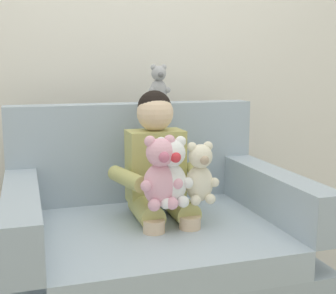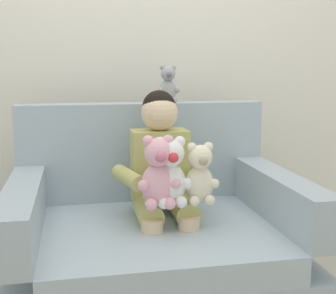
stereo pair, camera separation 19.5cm
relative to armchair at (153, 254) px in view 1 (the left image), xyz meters
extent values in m
cube|color=silver|center=(0.00, 0.76, 0.99)|extent=(6.00, 0.10, 2.60)
cube|color=#9EADBC|center=(0.00, -0.04, -0.14)|extent=(1.26, 0.98, 0.36)
cube|color=#A6B6C6|center=(0.00, -0.11, 0.10)|extent=(0.98, 0.84, 0.12)
cube|color=#9EADBC|center=(0.00, 0.38, 0.41)|extent=(1.26, 0.14, 0.50)
cube|color=#9EADBC|center=(-0.56, -0.11, 0.27)|extent=(0.14, 0.84, 0.21)
cube|color=#9EADBC|center=(0.56, -0.11, 0.27)|extent=(0.14, 0.84, 0.21)
cube|color=tan|center=(0.04, 0.11, 0.39)|extent=(0.26, 0.16, 0.34)
sphere|color=beige|center=(0.04, 0.11, 0.64)|extent=(0.17, 0.17, 0.17)
sphere|color=black|center=(0.04, 0.12, 0.66)|extent=(0.16, 0.16, 0.16)
cylinder|color=tan|center=(-0.04, -0.02, 0.22)|extent=(0.11, 0.26, 0.11)
cylinder|color=beige|center=(-0.04, -0.15, 0.07)|extent=(0.09, 0.09, 0.30)
cylinder|color=tan|center=(0.12, -0.02, 0.22)|extent=(0.11, 0.26, 0.11)
cylinder|color=beige|center=(0.12, -0.15, 0.07)|extent=(0.09, 0.09, 0.30)
cylinder|color=tan|center=(-0.12, -0.01, 0.37)|extent=(0.13, 0.27, 0.07)
cylinder|color=tan|center=(0.20, -0.01, 0.37)|extent=(0.13, 0.27, 0.07)
ellipsoid|color=white|center=(0.04, -0.13, 0.36)|extent=(0.14, 0.11, 0.18)
sphere|color=white|center=(0.04, -0.14, 0.50)|extent=(0.11, 0.11, 0.11)
sphere|color=#DB333D|center=(0.04, -0.19, 0.49)|extent=(0.04, 0.04, 0.04)
sphere|color=white|center=(0.00, -0.14, 0.54)|extent=(0.05, 0.05, 0.05)
sphere|color=white|center=(-0.02, -0.17, 0.37)|extent=(0.05, 0.05, 0.05)
sphere|color=white|center=(0.01, -0.18, 0.29)|extent=(0.05, 0.05, 0.05)
sphere|color=white|center=(0.08, -0.14, 0.54)|extent=(0.05, 0.05, 0.05)
sphere|color=white|center=(0.11, -0.17, 0.37)|extent=(0.05, 0.05, 0.05)
sphere|color=white|center=(0.08, -0.18, 0.29)|extent=(0.05, 0.05, 0.05)
ellipsoid|color=silver|center=(0.17, -0.13, 0.35)|extent=(0.12, 0.10, 0.16)
sphere|color=silver|center=(0.17, -0.14, 0.47)|extent=(0.10, 0.10, 0.10)
sphere|color=tan|center=(0.17, -0.18, 0.47)|extent=(0.04, 0.04, 0.04)
sphere|color=silver|center=(0.14, -0.13, 0.51)|extent=(0.04, 0.04, 0.04)
sphere|color=silver|center=(0.12, -0.16, 0.36)|extent=(0.04, 0.04, 0.04)
sphere|color=silver|center=(0.14, -0.17, 0.29)|extent=(0.05, 0.05, 0.05)
sphere|color=silver|center=(0.21, -0.13, 0.51)|extent=(0.04, 0.04, 0.04)
sphere|color=silver|center=(0.23, -0.16, 0.36)|extent=(0.04, 0.04, 0.04)
sphere|color=silver|center=(0.21, -0.17, 0.29)|extent=(0.05, 0.05, 0.05)
ellipsoid|color=#EAA8BC|center=(-0.01, -0.14, 0.36)|extent=(0.14, 0.12, 0.18)
sphere|color=#EAA8BC|center=(-0.01, -0.15, 0.50)|extent=(0.12, 0.12, 0.12)
sphere|color=#CC6684|center=(-0.01, -0.21, 0.49)|extent=(0.04, 0.04, 0.04)
sphere|color=#EAA8BC|center=(-0.05, -0.15, 0.55)|extent=(0.05, 0.05, 0.05)
sphere|color=#EAA8BC|center=(-0.08, -0.18, 0.37)|extent=(0.05, 0.05, 0.05)
sphere|color=#EAA8BC|center=(-0.05, -0.19, 0.30)|extent=(0.05, 0.05, 0.05)
sphere|color=#EAA8BC|center=(0.03, -0.15, 0.55)|extent=(0.05, 0.05, 0.05)
sphere|color=#EAA8BC|center=(0.06, -0.18, 0.37)|extent=(0.05, 0.05, 0.05)
sphere|color=#EAA8BC|center=(0.03, -0.19, 0.30)|extent=(0.05, 0.05, 0.05)
ellipsoid|color=#9E9EA3|center=(0.14, 0.38, 0.72)|extent=(0.09, 0.08, 0.12)
sphere|color=#9E9EA3|center=(0.14, 0.37, 0.81)|extent=(0.08, 0.08, 0.08)
sphere|color=slate|center=(0.14, 0.34, 0.81)|extent=(0.03, 0.03, 0.03)
sphere|color=#9E9EA3|center=(0.11, 0.37, 0.84)|extent=(0.03, 0.03, 0.03)
sphere|color=#9E9EA3|center=(0.09, 0.36, 0.73)|extent=(0.03, 0.03, 0.03)
sphere|color=#9E9EA3|center=(0.11, 0.34, 0.68)|extent=(0.03, 0.03, 0.03)
sphere|color=#9E9EA3|center=(0.16, 0.37, 0.84)|extent=(0.03, 0.03, 0.03)
sphere|color=#9E9EA3|center=(0.18, 0.36, 0.73)|extent=(0.03, 0.03, 0.03)
sphere|color=#9E9EA3|center=(0.16, 0.34, 0.68)|extent=(0.03, 0.03, 0.03)
camera|label=1|loc=(-0.53, -1.93, 0.85)|focal=49.31mm
camera|label=2|loc=(-0.34, -1.98, 0.85)|focal=49.31mm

